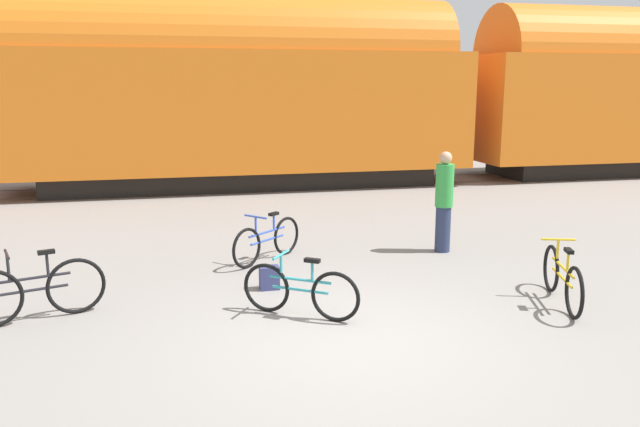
{
  "coord_description": "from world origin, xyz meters",
  "views": [
    {
      "loc": [
        -1.89,
        -6.56,
        2.92
      ],
      "look_at": [
        0.08,
        1.97,
        1.1
      ],
      "focal_mm": 35.0,
      "sensor_mm": 36.0,
      "label": 1
    }
  ],
  "objects_px": {
    "backpack": "(269,278)",
    "person_in_green": "(444,201)",
    "freight_train": "(242,90)",
    "bicycle_teal": "(300,290)",
    "bicycle_yellow": "(562,278)",
    "bicycle_black": "(35,291)",
    "bicycle_blue": "(267,240)"
  },
  "relations": [
    {
      "from": "backpack",
      "to": "person_in_green",
      "type": "bearing_deg",
      "value": 22.66
    },
    {
      "from": "freight_train",
      "to": "bicycle_teal",
      "type": "height_order",
      "value": "freight_train"
    },
    {
      "from": "backpack",
      "to": "bicycle_teal",
      "type": "bearing_deg",
      "value": -79.29
    },
    {
      "from": "bicycle_yellow",
      "to": "person_in_green",
      "type": "distance_m",
      "value": 2.97
    },
    {
      "from": "bicycle_black",
      "to": "backpack",
      "type": "xyz_separation_m",
      "value": [
        3.03,
        0.57,
        -0.22
      ]
    },
    {
      "from": "bicycle_teal",
      "to": "backpack",
      "type": "relative_size",
      "value": 3.97
    },
    {
      "from": "freight_train",
      "to": "bicycle_yellow",
      "type": "xyz_separation_m",
      "value": [
        3.09,
        -10.93,
        -2.41
      ]
    },
    {
      "from": "freight_train",
      "to": "bicycle_yellow",
      "type": "relative_size",
      "value": 24.07
    },
    {
      "from": "freight_train",
      "to": "person_in_green",
      "type": "bearing_deg",
      "value": -71.77
    },
    {
      "from": "freight_train",
      "to": "bicycle_teal",
      "type": "distance_m",
      "value": 10.88
    },
    {
      "from": "bicycle_teal",
      "to": "backpack",
      "type": "xyz_separation_m",
      "value": [
        -0.22,
        1.18,
        -0.18
      ]
    },
    {
      "from": "bicycle_black",
      "to": "bicycle_blue",
      "type": "distance_m",
      "value": 3.81
    },
    {
      "from": "freight_train",
      "to": "backpack",
      "type": "xyz_separation_m",
      "value": [
        -0.66,
        -9.42,
        -2.6
      ]
    },
    {
      "from": "bicycle_yellow",
      "to": "person_in_green",
      "type": "bearing_deg",
      "value": 98.72
    },
    {
      "from": "bicycle_teal",
      "to": "bicycle_black",
      "type": "bearing_deg",
      "value": 169.4
    },
    {
      "from": "bicycle_black",
      "to": "person_in_green",
      "type": "relative_size",
      "value": 0.93
    },
    {
      "from": "bicycle_blue",
      "to": "person_in_green",
      "type": "bearing_deg",
      "value": -1.53
    },
    {
      "from": "freight_train",
      "to": "bicycle_black",
      "type": "bearing_deg",
      "value": -110.3
    },
    {
      "from": "bicycle_blue",
      "to": "backpack",
      "type": "bearing_deg",
      "value": -97.23
    },
    {
      "from": "bicycle_blue",
      "to": "backpack",
      "type": "relative_size",
      "value": 3.82
    },
    {
      "from": "bicycle_yellow",
      "to": "person_in_green",
      "type": "relative_size",
      "value": 0.94
    },
    {
      "from": "freight_train",
      "to": "backpack",
      "type": "height_order",
      "value": "freight_train"
    },
    {
      "from": "bicycle_blue",
      "to": "bicycle_teal",
      "type": "xyz_separation_m",
      "value": [
        0.04,
        -2.64,
        -0.01
      ]
    },
    {
      "from": "bicycle_blue",
      "to": "bicycle_black",
      "type": "bearing_deg",
      "value": -147.75
    },
    {
      "from": "person_in_green",
      "to": "backpack",
      "type": "relative_size",
      "value": 5.24
    },
    {
      "from": "freight_train",
      "to": "bicycle_black",
      "type": "xyz_separation_m",
      "value": [
        -3.69,
        -9.99,
        -2.38
      ]
    },
    {
      "from": "bicycle_blue",
      "to": "backpack",
      "type": "distance_m",
      "value": 1.49
    },
    {
      "from": "bicycle_black",
      "to": "backpack",
      "type": "distance_m",
      "value": 3.09
    },
    {
      "from": "freight_train",
      "to": "bicycle_yellow",
      "type": "height_order",
      "value": "freight_train"
    },
    {
      "from": "bicycle_black",
      "to": "bicycle_teal",
      "type": "relative_size",
      "value": 1.22
    },
    {
      "from": "bicycle_blue",
      "to": "bicycle_yellow",
      "type": "relative_size",
      "value": 0.77
    },
    {
      "from": "bicycle_black",
      "to": "bicycle_yellow",
      "type": "xyz_separation_m",
      "value": [
        6.78,
        -0.94,
        -0.03
      ]
    }
  ]
}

